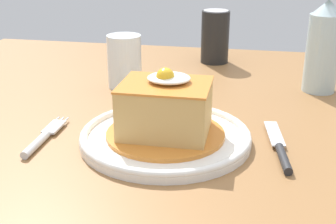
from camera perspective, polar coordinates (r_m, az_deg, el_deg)
name	(u,v)px	position (r m, az deg, el deg)	size (l,w,h in m)	color
dining_table	(189,160)	(0.85, 2.65, -6.03)	(1.25, 0.92, 0.73)	olive
main_plate	(165,136)	(0.68, -0.32, -3.05)	(0.25, 0.25, 0.02)	white
sandwich_meal	(166,111)	(0.66, -0.32, 0.17)	(0.18, 0.18, 0.10)	orange
fork	(42,138)	(0.70, -15.56, -3.21)	(0.02, 0.14, 0.01)	silver
knife	(281,151)	(0.66, 14.00, -4.75)	(0.04, 0.17, 0.01)	#262628
soda_can	(215,37)	(1.09, 5.94, 9.41)	(0.07, 0.07, 0.12)	black
beer_bottle_clear	(324,41)	(0.92, 19.05, 8.44)	(0.06, 0.06, 0.27)	#ADC6CC
drinking_glass	(125,65)	(0.91, -5.47, 5.93)	(0.07, 0.07, 0.10)	silver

